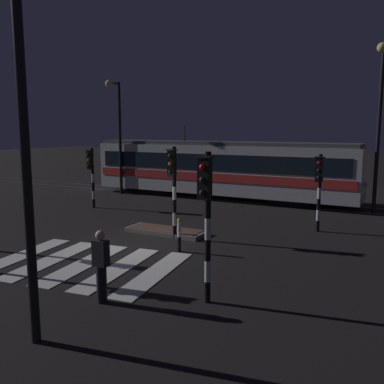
{
  "coord_description": "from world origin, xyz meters",
  "views": [
    {
      "loc": [
        8.53,
        -11.27,
        4.0
      ],
      "look_at": [
        0.41,
        3.78,
        1.4
      ],
      "focal_mm": 39.3,
      "sensor_mm": 36.0,
      "label": 1
    }
  ],
  "objects_px": {
    "traffic_light_corner_far_left": "(91,169)",
    "traffic_light_median_centre": "(173,179)",
    "street_lamp_trackside_right": "(379,110)",
    "street_lamp_near_kerb": "(10,110)",
    "tram": "(220,168)",
    "traffic_light_corner_far_right": "(319,181)",
    "street_lamp_trackside_left": "(117,123)",
    "bollard_island_edge": "(179,235)",
    "pedestrian_waiting_at_kerb": "(101,266)",
    "traffic_light_corner_near_right": "(206,205)"
  },
  "relations": [
    {
      "from": "traffic_light_corner_far_left",
      "to": "traffic_light_median_centre",
      "type": "distance_m",
      "value": 7.45
    },
    {
      "from": "street_lamp_trackside_right",
      "to": "street_lamp_near_kerb",
      "type": "xyz_separation_m",
      "value": [
        -4.42,
        -16.22,
        -0.52
      ]
    },
    {
      "from": "street_lamp_near_kerb",
      "to": "tram",
      "type": "bearing_deg",
      "value": 102.75
    },
    {
      "from": "traffic_light_median_centre",
      "to": "street_lamp_trackside_right",
      "type": "bearing_deg",
      "value": 54.32
    },
    {
      "from": "traffic_light_corner_far_right",
      "to": "street_lamp_trackside_right",
      "type": "bearing_deg",
      "value": 71.74
    },
    {
      "from": "street_lamp_trackside_left",
      "to": "traffic_light_median_centre",
      "type": "bearing_deg",
      "value": -41.71
    },
    {
      "from": "traffic_light_corner_far_right",
      "to": "bollard_island_edge",
      "type": "relative_size",
      "value": 2.73
    },
    {
      "from": "street_lamp_near_kerb",
      "to": "street_lamp_trackside_right",
      "type": "bearing_deg",
      "value": 74.77
    },
    {
      "from": "traffic_light_corner_far_left",
      "to": "traffic_light_median_centre",
      "type": "bearing_deg",
      "value": -25.74
    },
    {
      "from": "traffic_light_median_centre",
      "to": "street_lamp_near_kerb",
      "type": "bearing_deg",
      "value": -78.93
    },
    {
      "from": "traffic_light_median_centre",
      "to": "street_lamp_near_kerb",
      "type": "distance_m",
      "value": 8.33
    },
    {
      "from": "tram",
      "to": "street_lamp_trackside_left",
      "type": "bearing_deg",
      "value": -164.89
    },
    {
      "from": "street_lamp_near_kerb",
      "to": "street_lamp_trackside_left",
      "type": "height_order",
      "value": "street_lamp_trackside_left"
    },
    {
      "from": "street_lamp_trackside_right",
      "to": "traffic_light_corner_far_left",
      "type": "bearing_deg",
      "value": -158.19
    },
    {
      "from": "street_lamp_trackside_right",
      "to": "street_lamp_near_kerb",
      "type": "distance_m",
      "value": 16.82
    },
    {
      "from": "street_lamp_near_kerb",
      "to": "street_lamp_trackside_left",
      "type": "distance_m",
      "value": 18.25
    },
    {
      "from": "traffic_light_median_centre",
      "to": "pedestrian_waiting_at_kerb",
      "type": "xyz_separation_m",
      "value": [
        1.44,
        -5.64,
        -1.34
      ]
    },
    {
      "from": "traffic_light_corner_far_left",
      "to": "bollard_island_edge",
      "type": "distance_m",
      "value": 9.05
    },
    {
      "from": "traffic_light_corner_far_left",
      "to": "traffic_light_corner_far_right",
      "type": "height_order",
      "value": "traffic_light_corner_far_right"
    },
    {
      "from": "traffic_light_corner_far_left",
      "to": "traffic_light_corner_near_right",
      "type": "xyz_separation_m",
      "value": [
        10.3,
        -7.8,
        0.31
      ]
    },
    {
      "from": "traffic_light_corner_near_right",
      "to": "tram",
      "type": "distance_m",
      "value": 14.85
    },
    {
      "from": "traffic_light_corner_far_right",
      "to": "pedestrian_waiting_at_kerb",
      "type": "distance_m",
      "value": 9.72
    },
    {
      "from": "traffic_light_corner_far_right",
      "to": "traffic_light_median_centre",
      "type": "bearing_deg",
      "value": -141.08
    },
    {
      "from": "tram",
      "to": "bollard_island_edge",
      "type": "distance_m",
      "value": 10.93
    },
    {
      "from": "street_lamp_trackside_left",
      "to": "pedestrian_waiting_at_kerb",
      "type": "xyz_separation_m",
      "value": [
        9.78,
        -13.07,
        -3.44
      ]
    },
    {
      "from": "street_lamp_near_kerb",
      "to": "bollard_island_edge",
      "type": "relative_size",
      "value": 6.05
    },
    {
      "from": "traffic_light_corner_near_right",
      "to": "traffic_light_median_centre",
      "type": "relative_size",
      "value": 1.04
    },
    {
      "from": "traffic_light_corner_far_left",
      "to": "street_lamp_near_kerb",
      "type": "bearing_deg",
      "value": -53.47
    },
    {
      "from": "tram",
      "to": "pedestrian_waiting_at_kerb",
      "type": "relative_size",
      "value": 9.14
    },
    {
      "from": "street_lamp_trackside_right",
      "to": "street_lamp_near_kerb",
      "type": "bearing_deg",
      "value": -105.23
    },
    {
      "from": "street_lamp_trackside_left",
      "to": "bollard_island_edge",
      "type": "xyz_separation_m",
      "value": [
        9.33,
        -8.72,
        -3.76
      ]
    },
    {
      "from": "traffic_light_corner_near_right",
      "to": "tram",
      "type": "bearing_deg",
      "value": 113.36
    },
    {
      "from": "tram",
      "to": "pedestrian_waiting_at_kerb",
      "type": "bearing_deg",
      "value": -75.74
    },
    {
      "from": "street_lamp_trackside_left",
      "to": "bollard_island_edge",
      "type": "bearing_deg",
      "value": -43.07
    },
    {
      "from": "traffic_light_corner_near_right",
      "to": "pedestrian_waiting_at_kerb",
      "type": "height_order",
      "value": "traffic_light_corner_near_right"
    },
    {
      "from": "street_lamp_trackside_left",
      "to": "pedestrian_waiting_at_kerb",
      "type": "height_order",
      "value": "street_lamp_trackside_left"
    },
    {
      "from": "traffic_light_corner_near_right",
      "to": "bollard_island_edge",
      "type": "height_order",
      "value": "traffic_light_corner_near_right"
    },
    {
      "from": "traffic_light_median_centre",
      "to": "street_lamp_trackside_left",
      "type": "distance_m",
      "value": 11.36
    },
    {
      "from": "traffic_light_median_centre",
      "to": "street_lamp_trackside_right",
      "type": "xyz_separation_m",
      "value": [
        5.96,
        8.31,
        2.6
      ]
    },
    {
      "from": "tram",
      "to": "traffic_light_corner_far_right",
      "type": "bearing_deg",
      "value": -39.51
    },
    {
      "from": "street_lamp_trackside_left",
      "to": "tram",
      "type": "relative_size",
      "value": 0.43
    },
    {
      "from": "traffic_light_corner_near_right",
      "to": "tram",
      "type": "relative_size",
      "value": 0.22
    },
    {
      "from": "street_lamp_trackside_right",
      "to": "pedestrian_waiting_at_kerb",
      "type": "xyz_separation_m",
      "value": [
        -4.52,
        -13.95,
        -3.94
      ]
    },
    {
      "from": "pedestrian_waiting_at_kerb",
      "to": "traffic_light_corner_near_right",
      "type": "bearing_deg",
      "value": 26.59
    },
    {
      "from": "traffic_light_corner_far_right",
      "to": "street_lamp_trackside_left",
      "type": "bearing_deg",
      "value": 163.04
    },
    {
      "from": "traffic_light_median_centre",
      "to": "bollard_island_edge",
      "type": "bearing_deg",
      "value": -52.41
    },
    {
      "from": "traffic_light_corner_far_left",
      "to": "street_lamp_trackside_right",
      "type": "bearing_deg",
      "value": 21.81
    },
    {
      "from": "traffic_light_corner_near_right",
      "to": "street_lamp_near_kerb",
      "type": "bearing_deg",
      "value": -121.41
    },
    {
      "from": "traffic_light_corner_far_right",
      "to": "tram",
      "type": "bearing_deg",
      "value": 140.49
    },
    {
      "from": "pedestrian_waiting_at_kerb",
      "to": "bollard_island_edge",
      "type": "xyz_separation_m",
      "value": [
        -0.45,
        4.35,
        -0.32
      ]
    }
  ]
}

